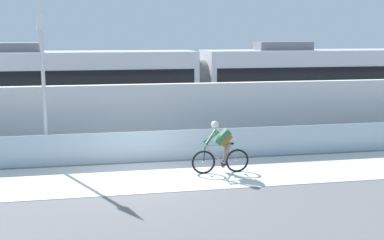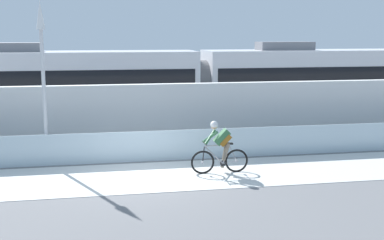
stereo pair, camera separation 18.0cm
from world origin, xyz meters
TOP-DOWN VIEW (x-y plane):
  - ground_plane at (0.00, 0.00)m, footprint 200.00×200.00m
  - bike_path_deck at (0.00, 0.00)m, footprint 32.00×3.20m
  - glass_parapet at (0.00, 1.85)m, footprint 32.00×0.05m
  - concrete_barrier_wall at (0.00, 3.65)m, footprint 32.00×0.36m
  - tram_rail_near at (0.00, 6.13)m, footprint 32.00×0.08m
  - tram_rail_far at (0.00, 7.57)m, footprint 32.00×0.08m
  - tram at (3.08, 6.85)m, footprint 22.56×2.54m
  - cyclist_on_bike at (2.31, 0.00)m, footprint 1.77×0.58m
  - lamp_post_antenna at (-2.94, 2.15)m, footprint 0.28×0.28m

SIDE VIEW (x-z plane):
  - ground_plane at x=0.00m, z-range 0.00..0.00m
  - tram_rail_near at x=0.00m, z-range 0.00..0.01m
  - tram_rail_far at x=0.00m, z-range 0.00..0.01m
  - bike_path_deck at x=0.00m, z-range 0.00..0.01m
  - glass_parapet at x=0.00m, z-range 0.00..1.01m
  - cyclist_on_bike at x=2.31m, z-range -0.02..1.59m
  - concrete_barrier_wall at x=0.00m, z-range 0.00..2.38m
  - tram at x=3.08m, z-range -0.01..3.80m
  - lamp_post_antenna at x=-2.94m, z-range 0.69..5.89m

